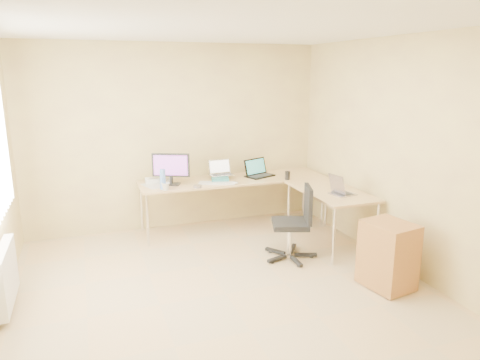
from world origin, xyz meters
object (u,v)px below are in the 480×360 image
object	(u,v)px
laptop_center	(221,168)
desk_fan	(169,171)
laptop_black	(260,168)
water_bottle	(163,179)
office_chair	(290,219)
keyboard	(217,183)
cabinet	(388,255)
monitor	(171,169)
desk_return	(329,217)
mug	(166,186)
desk_main	(234,203)
laptop_return	(343,186)

from	to	relation	value
laptop_center	desk_fan	distance (m)	0.73
laptop_black	water_bottle	bearing A→B (deg)	167.11
desk_fan	office_chair	bearing A→B (deg)	-50.23
laptop_black	keyboard	xyz separation A→B (m)	(-0.72, -0.21, -0.12)
cabinet	office_chair	bearing A→B (deg)	111.36
laptop_center	water_bottle	xyz separation A→B (m)	(-0.88, -0.29, -0.03)
laptop_center	cabinet	world-z (taller)	laptop_center
monitor	cabinet	size ratio (longest dim) A/B	0.72
desk_return	monitor	bearing A→B (deg)	152.74
laptop_center	mug	xyz separation A→B (m)	(-0.86, -0.36, -0.11)
desk_main	keyboard	bearing A→B (deg)	-147.67
laptop_black	laptop_return	size ratio (longest dim) A/B	1.26
mug	office_chair	distance (m)	1.64
desk_main	water_bottle	bearing A→B (deg)	-167.37
laptop_center	laptop_return	bearing A→B (deg)	-51.32
monitor	laptop_black	distance (m)	1.31
monitor	desk_fan	xyz separation A→B (m)	(0.02, 0.24, -0.07)
laptop_black	office_chair	world-z (taller)	laptop_black
monitor	office_chair	size ratio (longest dim) A/B	0.55
monitor	cabinet	world-z (taller)	monitor
laptop_center	water_bottle	bearing A→B (deg)	-165.09
desk_main	cabinet	world-z (taller)	desk_main
keyboard	laptop_return	distance (m)	1.68
office_chair	laptop_return	bearing A→B (deg)	20.48
keyboard	water_bottle	world-z (taller)	water_bottle
desk_main	laptop_black	bearing A→B (deg)	2.27
laptop_center	office_chair	world-z (taller)	laptop_center
mug	desk_main	bearing A→B (deg)	16.20
monitor	laptop_center	distance (m)	0.74
laptop_black	laptop_return	xyz separation A→B (m)	(0.60, -1.25, -0.02)
keyboard	laptop_return	bearing A→B (deg)	-16.34
desk_main	laptop_return	world-z (taller)	laptop_return
monitor	desk_fan	size ratio (longest dim) A/B	1.74
laptop_center	water_bottle	distance (m)	0.93
laptop_return	office_chair	distance (m)	0.79
keyboard	desk_fan	bearing A→B (deg)	166.83
mug	laptop_black	bearing A→B (deg)	12.39
desk_return	desk_fan	xyz separation A→B (m)	(-1.86, 1.20, 0.51)
laptop_center	mug	bearing A→B (deg)	-160.96
laptop_black	cabinet	size ratio (longest dim) A/B	0.58
desk_main	laptop_black	size ratio (longest dim) A/B	6.60
water_bottle	cabinet	size ratio (longest dim) A/B	0.38
water_bottle	office_chair	xyz separation A→B (m)	(1.33, -1.01, -0.36)
water_bottle	office_chair	bearing A→B (deg)	-37.16
desk_return	water_bottle	distance (m)	2.22
monitor	water_bottle	world-z (taller)	monitor
water_bottle	cabinet	xyz separation A→B (m)	(1.96, -2.03, -0.50)
desk_main	laptop_return	bearing A→B (deg)	-50.75
monitor	laptop_return	distance (m)	2.25
monitor	desk_fan	world-z (taller)	monitor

